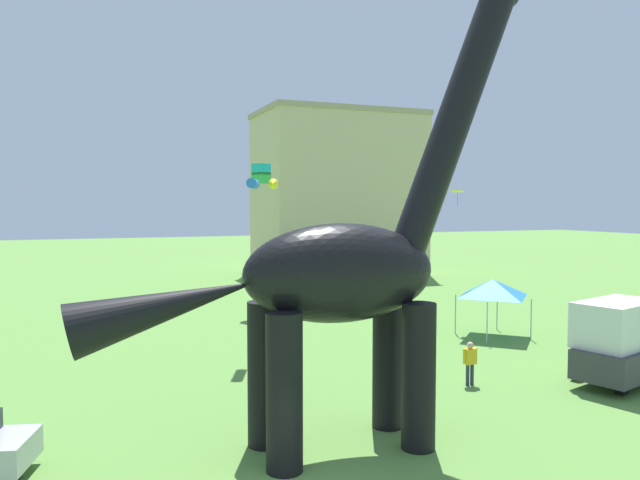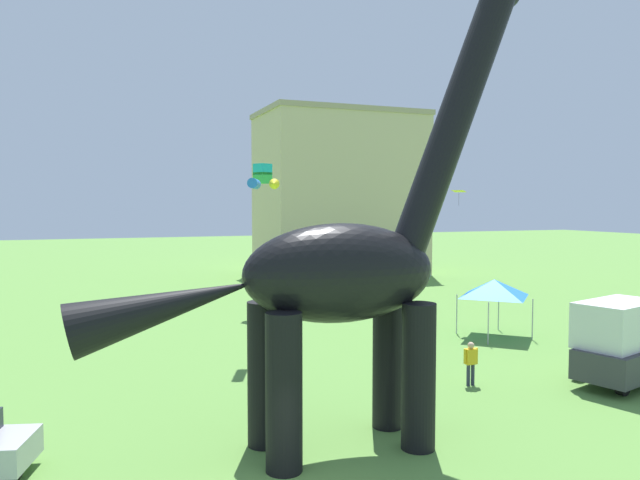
% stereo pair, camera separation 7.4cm
% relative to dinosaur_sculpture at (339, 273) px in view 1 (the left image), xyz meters
% --- Properties ---
extents(dinosaur_sculpture, '(13.11, 2.78, 13.70)m').
position_rel_dinosaur_sculpture_xyz_m(dinosaur_sculpture, '(0.00, 0.00, 0.00)').
color(dinosaur_sculpture, black).
rests_on(dinosaur_sculpture, ground_plane).
extents(parked_box_truck, '(5.96, 3.57, 3.20)m').
position_rel_dinosaur_sculpture_xyz_m(parked_box_truck, '(12.94, 1.61, -3.31)').
color(parked_box_truck, '#38383D').
rests_on(parked_box_truck, ground_plane).
extents(person_near_flyer, '(0.62, 0.27, 1.67)m').
position_rel_dinosaur_sculpture_xyz_m(person_near_flyer, '(6.97, 3.57, -3.94)').
color(person_near_flyer, '#2D3347').
rests_on(person_near_flyer, ground_plane).
extents(festival_canopy_tent, '(3.15, 3.15, 3.00)m').
position_rel_dinosaur_sculpture_xyz_m(festival_canopy_tent, '(13.14, 10.28, -2.41)').
color(festival_canopy_tent, '#B2B2B7').
rests_on(festival_canopy_tent, ground_plane).
extents(kite_far_right, '(1.19, 1.19, 1.27)m').
position_rel_dinosaur_sculpture_xyz_m(kite_far_right, '(4.19, 22.33, 3.91)').
color(kite_far_right, '#19B2B7').
extents(kite_high_right, '(0.82, 0.88, 0.87)m').
position_rel_dinosaur_sculpture_xyz_m(kite_high_right, '(13.12, 13.53, 2.66)').
color(kite_high_right, yellow).
extents(kite_near_low, '(1.72, 1.49, 1.85)m').
position_rel_dinosaur_sculpture_xyz_m(kite_near_low, '(10.57, 15.25, -0.51)').
color(kite_near_low, yellow).
extents(kite_mid_left, '(1.65, 1.69, 0.48)m').
position_rel_dinosaur_sculpture_xyz_m(kite_mid_left, '(0.83, 11.28, 2.86)').
color(kite_mid_left, '#287AE5').
extents(background_building_block, '(15.65, 10.04, 15.98)m').
position_rel_dinosaur_sculpture_xyz_m(background_building_block, '(17.13, 39.98, 3.05)').
color(background_building_block, '#CCB78E').
rests_on(background_building_block, ground_plane).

